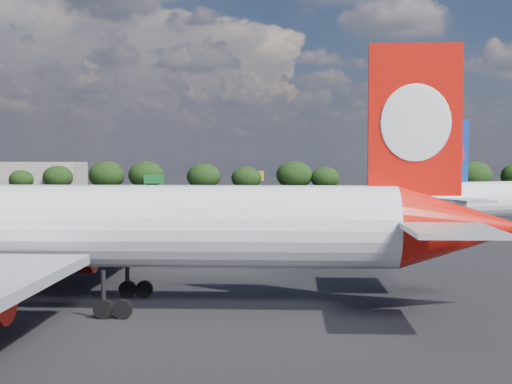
{
  "coord_description": "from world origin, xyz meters",
  "views": [
    {
      "loc": [
        17.05,
        -33.9,
        10.41
      ],
      "look_at": [
        16.0,
        12.0,
        8.0
      ],
      "focal_mm": 50.0,
      "sensor_mm": 36.0,
      "label": 1
    }
  ],
  "objects": [
    {
      "name": "ground",
      "position": [
        0.0,
        60.0,
        0.0
      ],
      "size": [
        500.0,
        500.0,
        0.0
      ],
      "primitive_type": "plane",
      "color": "black",
      "rests_on": "ground"
    },
    {
      "name": "qantas_airliner",
      "position": [
        6.08,
        14.01,
        5.4
      ],
      "size": [
        54.19,
        51.44,
        17.73
      ],
      "color": "white",
      "rests_on": "ground"
    },
    {
      "name": "terminal_building",
      "position": [
        -65.0,
        192.0,
        4.0
      ],
      "size": [
        42.0,
        16.0,
        8.0
      ],
      "color": "#9D9387",
      "rests_on": "ground"
    },
    {
      "name": "highway_sign",
      "position": [
        -18.0,
        176.0,
        3.13
      ],
      "size": [
        6.0,
        0.3,
        4.5
      ],
      "color": "#146624",
      "rests_on": "ground"
    },
    {
      "name": "billboard_yellow",
      "position": [
        12.0,
        182.0,
        3.87
      ],
      "size": [
        5.0,
        0.3,
        5.5
      ],
      "color": "gold",
      "rests_on": "ground"
    },
    {
      "name": "horizon_treeline",
      "position": [
        16.08,
        179.9,
        3.9
      ],
      "size": [
        206.71,
        15.76,
        8.56
      ],
      "color": "black",
      "rests_on": "ground"
    }
  ]
}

